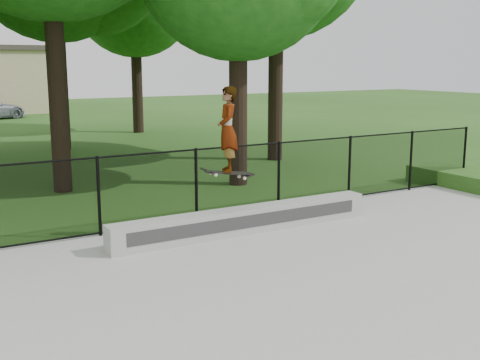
{
  "coord_description": "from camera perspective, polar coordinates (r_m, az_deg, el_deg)",
  "views": [
    {
      "loc": [
        -5.26,
        -4.71,
        3.23
      ],
      "look_at": [
        0.02,
        4.2,
        1.2
      ],
      "focal_mm": 45.0,
      "sensor_mm": 36.0,
      "label": 1
    }
  ],
  "objects": [
    {
      "name": "skater_airborne",
      "position": [
        10.82,
        -1.19,
        4.61
      ],
      "size": [
        0.84,
        0.66,
        1.68
      ],
      "color": "black",
      "rests_on": "ground"
    },
    {
      "name": "ground",
      "position": [
        7.76,
        16.41,
        -13.98
      ],
      "size": [
        100.0,
        100.0,
        0.0
      ],
      "primitive_type": "plane",
      "color": "#264D15",
      "rests_on": "ground"
    },
    {
      "name": "grind_ledge",
      "position": [
        11.38,
        0.56,
        -3.82
      ],
      "size": [
        5.41,
        0.4,
        0.48
      ],
      "primitive_type": "cube",
      "color": "#A7A7A2",
      "rests_on": "concrete_slab"
    },
    {
      "name": "chainlink_fence",
      "position": [
        12.08,
        -4.17,
        -0.48
      ],
      "size": [
        16.06,
        0.06,
        1.5
      ],
      "color": "black",
      "rests_on": "concrete_slab"
    },
    {
      "name": "concrete_slab",
      "position": [
        7.75,
        16.42,
        -13.77
      ],
      "size": [
        14.0,
        12.0,
        0.06
      ],
      "primitive_type": "cube",
      "color": "#A1A29C",
      "rests_on": "ground"
    }
  ]
}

